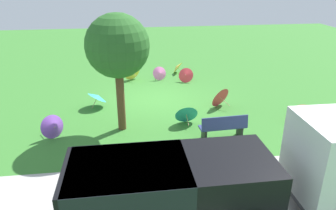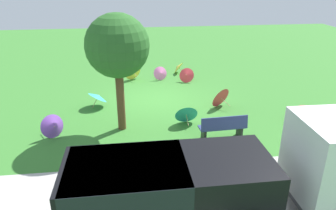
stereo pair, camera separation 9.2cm
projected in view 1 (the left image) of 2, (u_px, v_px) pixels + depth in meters
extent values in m
plane|color=#387A2D|center=(156.00, 100.00, 14.30)|extent=(40.00, 40.00, 0.00)
cube|color=black|center=(171.00, 187.00, 7.15)|extent=(4.61, 1.92, 1.35)
cube|color=black|center=(129.00, 176.00, 6.88)|extent=(2.59, 1.93, 0.55)
cylinder|color=black|center=(102.00, 185.00, 8.00)|extent=(0.76, 0.22, 0.76)
cylinder|color=black|center=(226.00, 175.00, 8.41)|extent=(0.76, 0.22, 0.76)
cube|color=navy|center=(222.00, 127.00, 10.85)|extent=(1.62, 0.54, 0.05)
cube|color=navy|center=(225.00, 123.00, 10.58)|extent=(1.60, 0.21, 0.45)
cube|color=black|center=(204.00, 134.00, 10.83)|extent=(0.10, 0.41, 0.45)
cube|color=black|center=(240.00, 131.00, 11.05)|extent=(0.10, 0.41, 0.45)
cylinder|color=brown|center=(121.00, 98.00, 11.24)|extent=(0.29, 0.29, 2.40)
sphere|color=#286023|center=(117.00, 46.00, 10.52)|extent=(2.15, 2.15, 2.15)
cylinder|color=tan|center=(49.00, 126.00, 11.11)|extent=(0.33, 0.39, 0.13)
cone|color=purple|center=(53.00, 127.00, 10.88)|extent=(0.85, 0.79, 0.84)
sphere|color=tan|center=(55.00, 127.00, 10.82)|extent=(0.06, 0.06, 0.04)
cylinder|color=tan|center=(134.00, 74.00, 16.61)|extent=(0.24, 0.42, 0.15)
cone|color=yellow|center=(131.00, 71.00, 16.81)|extent=(1.00, 0.81, 0.92)
sphere|color=tan|center=(130.00, 70.00, 16.88)|extent=(0.05, 0.06, 0.04)
cylinder|color=tan|center=(158.00, 74.00, 17.08)|extent=(0.12, 0.47, 0.19)
cone|color=pink|center=(160.00, 73.00, 16.79)|extent=(0.77, 0.50, 0.72)
sphere|color=tan|center=(160.00, 73.00, 16.72)|extent=(0.04, 0.05, 0.05)
cylinder|color=tan|center=(187.00, 76.00, 16.76)|extent=(0.20, 0.38, 0.24)
cone|color=#D8383F|center=(186.00, 75.00, 16.48)|extent=(0.90, 0.76, 0.73)
sphere|color=tan|center=(185.00, 75.00, 16.42)|extent=(0.05, 0.06, 0.05)
cylinder|color=tan|center=(181.00, 70.00, 17.91)|extent=(0.37, 0.20, 0.30)
cone|color=yellow|center=(177.00, 67.00, 17.92)|extent=(0.84, 0.93, 0.70)
sphere|color=tan|center=(176.00, 66.00, 17.92)|extent=(0.06, 0.05, 0.05)
cylinder|color=tan|center=(187.00, 120.00, 11.75)|extent=(0.03, 0.45, 0.25)
cone|color=teal|center=(186.00, 113.00, 11.97)|extent=(0.86, 0.57, 0.84)
sphere|color=tan|center=(185.00, 111.00, 12.03)|extent=(0.04, 0.05, 0.05)
cylinder|color=tan|center=(303.00, 119.00, 11.98)|extent=(0.17, 0.22, 0.43)
cone|color=#D8383F|center=(304.00, 113.00, 11.74)|extent=(1.31, 1.30, 0.60)
sphere|color=tan|center=(304.00, 112.00, 11.69)|extent=(0.06, 0.06, 0.05)
cylinder|color=tan|center=(95.00, 103.00, 13.39)|extent=(0.26, 0.14, 0.43)
cone|color=teal|center=(98.00, 96.00, 13.37)|extent=(1.06, 1.09, 0.56)
sphere|color=tan|center=(98.00, 95.00, 13.37)|extent=(0.06, 0.05, 0.05)
cylinder|color=tan|center=(225.00, 102.00, 13.23)|extent=(0.31, 0.46, 0.23)
cone|color=#D8383F|center=(219.00, 96.00, 13.43)|extent=(1.05, 0.93, 0.92)
sphere|color=tan|center=(217.00, 95.00, 13.48)|extent=(0.06, 0.06, 0.05)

